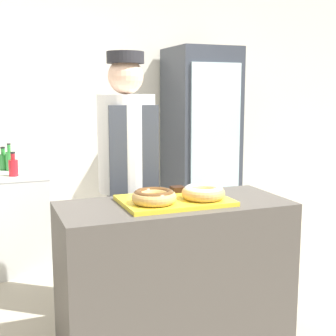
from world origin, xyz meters
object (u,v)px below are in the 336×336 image
baker_person (127,179)px  bottle_green_b (10,160)px  donut_chocolate_glaze (154,196)px  brownie_back_left (151,191)px  beverage_fridge (200,149)px  serving_tray (174,201)px  bottle_green (3,161)px  bottle_red (13,167)px  brownie_back_right (178,189)px  donut_light_glaze (203,192)px

baker_person → bottle_green_b: baker_person is taller
donut_chocolate_glaze → brownie_back_left: size_ratio=3.24×
baker_person → beverage_fridge: size_ratio=0.92×
serving_tray → bottle_green: size_ratio=2.90×
donut_chocolate_glaze → baker_person: (0.04, 0.66, -0.02)m
donut_chocolate_glaze → baker_person: bearing=86.2°
serving_tray → beverage_fridge: size_ratio=0.31×
brownie_back_left → bottle_green_b: 1.88m
brownie_back_left → bottle_red: bottle_red is taller
brownie_back_right → donut_chocolate_glaze: bearing=-135.5°
brownie_back_left → bottle_red: 1.61m
donut_chocolate_glaze → donut_light_glaze: 0.29m
serving_tray → donut_chocolate_glaze: donut_chocolate_glaze is taller
brownie_back_left → brownie_back_right: (0.16, 0.00, 0.00)m
bottle_green_b → brownie_back_right: bearing=-63.6°
donut_chocolate_glaze → bottle_green: (-0.69, 2.04, -0.06)m
brownie_back_left → baker_person: baker_person is taller
donut_chocolate_glaze → baker_person: baker_person is taller
serving_tray → beverage_fridge: bearing=60.9°
serving_tray → brownie_back_right: bearing=62.1°
brownie_back_right → bottle_green: bearing=116.7°
bottle_green_b → bottle_red: bearing=-86.9°
bottle_green → bottle_red: size_ratio=1.02×
serving_tray → baker_person: 0.60m
beverage_fridge → baker_person: bearing=-132.9°
donut_chocolate_glaze → bottle_red: (-0.62, 1.68, -0.06)m
donut_light_glaze → beverage_fridge: (0.82, 1.80, 0.00)m
serving_tray → donut_chocolate_glaze: size_ratio=2.46×
baker_person → donut_light_glaze: bearing=-69.6°
serving_tray → donut_chocolate_glaze: (-0.14, -0.07, 0.05)m
serving_tray → brownie_back_left: (-0.08, 0.16, 0.03)m
donut_chocolate_glaze → brownie_back_left: bearing=74.6°
beverage_fridge → donut_chocolate_glaze: bearing=-121.6°
bottle_green → baker_person: bearing=-62.2°
bottle_green → donut_chocolate_glaze: bearing=-71.4°
brownie_back_left → brownie_back_right: 0.16m
brownie_back_left → bottle_green: 1.97m
donut_chocolate_glaze → bottle_green_b: size_ratio=1.00×
donut_light_glaze → baker_person: 0.70m
baker_person → bottle_red: 1.22m
serving_tray → bottle_green_b: bottle_green_b is taller
donut_chocolate_glaze → beverage_fridge: size_ratio=0.13×
baker_person → bottle_green: bearing=117.8°
brownie_back_right → baker_person: 0.47m
bottle_green_b → bottle_green: bearing=123.1°
serving_tray → baker_person: (-0.10, 0.59, 0.03)m
brownie_back_right → beverage_fridge: 1.81m
serving_tray → donut_light_glaze: donut_light_glaze is taller
brownie_back_right → bottle_green: 2.04m
bottle_red → brownie_back_left: bearing=-64.8°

